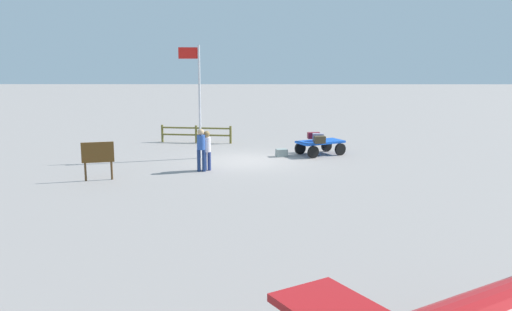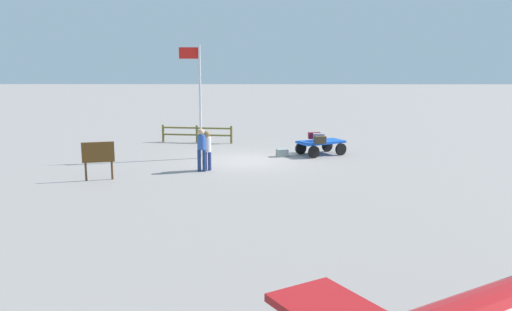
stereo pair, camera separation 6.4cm
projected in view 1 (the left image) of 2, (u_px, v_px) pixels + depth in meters
ground_plane at (248, 161)px, 24.06m from camera, size 120.00×120.00×0.00m
luggage_cart at (320, 145)px, 25.38m from camera, size 2.39×2.04×0.66m
suitcase_grey at (320, 140)px, 24.65m from camera, size 0.54×0.43×0.32m
suitcase_tan at (314, 135)px, 26.00m from camera, size 0.61×0.39×0.29m
suitcase_navy at (318, 137)px, 25.24m from camera, size 0.52×0.35×0.35m
suitcase_dark at (282, 153)px, 25.00m from camera, size 0.58×0.49×0.35m
worker_lead at (207, 148)px, 21.95m from camera, size 0.41×0.41×1.60m
worker_trailing at (201, 147)px, 21.70m from camera, size 0.34×0.33×1.72m
flagpole at (197, 93)px, 24.08m from camera, size 0.93×0.18×5.01m
signboard at (98, 155)px, 20.19m from camera, size 1.15×0.36×1.44m
wooden_fence at (196, 133)px, 28.78m from camera, size 3.78×0.59×0.92m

